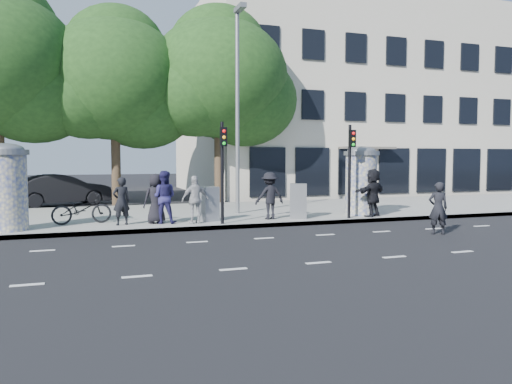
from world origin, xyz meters
name	(u,v)px	position (x,y,z in m)	size (l,w,h in m)	color
ground	(282,246)	(0.00, 0.00, 0.00)	(120.00, 120.00, 0.00)	black
sidewalk	(213,214)	(0.00, 7.50, 0.07)	(40.00, 8.00, 0.15)	gray
curb	(242,226)	(0.00, 3.55, 0.07)	(40.00, 0.10, 0.16)	slate
lane_dash_near	(318,263)	(0.00, -2.20, 0.00)	(32.00, 0.12, 0.01)	silver
lane_dash_far	(264,238)	(0.00, 1.40, 0.00)	(32.00, 0.12, 0.01)	silver
ad_column_left	(6,185)	(-7.20, 4.50, 1.54)	(1.36, 1.36, 2.65)	beige
ad_column_right	(361,179)	(5.20, 4.70, 1.54)	(1.36, 1.36, 2.65)	beige
traffic_pole_near	(223,162)	(-0.60, 3.79, 2.23)	(0.22, 0.31, 3.40)	black
traffic_pole_far	(350,161)	(4.20, 3.79, 2.23)	(0.22, 0.31, 3.40)	black
street_lamp	(238,95)	(0.80, 6.63, 4.79)	(0.25, 0.93, 8.00)	slate
tree_near_left	(114,80)	(-3.50, 12.70, 6.06)	(6.80, 6.80, 8.97)	#38281C
tree_center	(218,79)	(1.50, 12.30, 6.31)	(7.00, 7.00, 9.30)	#38281C
building	(333,107)	(12.00, 19.99, 5.99)	(20.30, 15.85, 12.00)	beige
ped_a	(156,199)	(-2.69, 4.66, 0.99)	(0.82, 0.53, 1.68)	black
ped_b	(121,201)	(-3.82, 4.62, 0.94)	(0.58, 0.38, 1.58)	black
ped_c	(164,197)	(-2.45, 4.57, 1.04)	(0.86, 0.67, 1.78)	navy
ped_d	(270,196)	(1.33, 4.49, 1.00)	(1.09, 0.63, 1.69)	black
ped_e	(195,200)	(-1.45, 4.20, 0.96)	(0.95, 0.54, 1.62)	#A7A7AA
ped_f	(373,193)	(5.28, 3.98, 1.05)	(1.67, 0.60, 1.80)	black
man_road	(438,208)	(5.34, 0.39, 0.81)	(0.59, 0.39, 1.62)	black
bicycle	(82,209)	(-5.06, 5.32, 0.66)	(1.92, 0.67, 1.01)	black
cabinet_left	(210,204)	(-0.85, 4.65, 0.75)	(0.57, 0.42, 1.20)	gray
cabinet_right	(298,201)	(2.40, 4.36, 0.78)	(0.61, 0.44, 1.27)	slate
car_mid	(62,190)	(-6.03, 14.01, 0.77)	(4.68, 1.63, 1.54)	black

